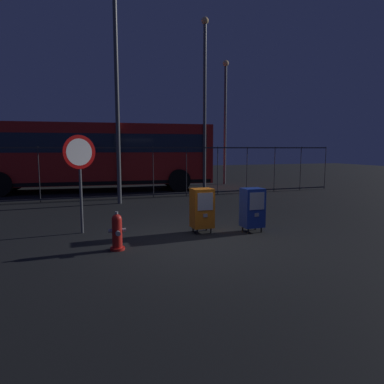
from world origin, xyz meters
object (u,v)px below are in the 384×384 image
(newspaper_box_primary, at_px, (252,208))
(bus_near, at_px, (94,153))
(street_light_near_right, at_px, (225,113))
(bus_far, at_px, (36,152))
(street_light_far_left, at_px, (205,93))
(newspaper_box_secondary, at_px, (202,208))
(street_light_far_right, at_px, (116,75))
(street_light_near_left, at_px, (117,77))
(fire_hydrant, at_px, (117,232))
(stop_sign, at_px, (80,163))

(newspaper_box_primary, distance_m, bus_near, 9.96)
(street_light_near_right, bearing_deg, bus_far, 156.41)
(newspaper_box_primary, xyz_separation_m, street_light_far_left, (1.81, 7.70, 3.77))
(newspaper_box_secondary, xyz_separation_m, street_light_far_right, (-1.21, 4.94, 3.80))
(street_light_near_right, xyz_separation_m, street_light_far_right, (-6.30, -4.94, 0.58))
(street_light_near_left, bearing_deg, bus_near, 121.16)
(fire_hydrant, bearing_deg, street_light_near_right, 56.28)
(stop_sign, bearing_deg, fire_hydrant, -70.13)
(newspaper_box_secondary, relative_size, street_light_far_left, 0.14)
(fire_hydrant, distance_m, street_light_far_left, 10.35)
(fire_hydrant, height_order, street_light_near_left, street_light_near_left)
(bus_far, height_order, street_light_far_right, street_light_far_right)
(street_light_near_left, xyz_separation_m, street_light_far_right, (-0.38, -2.72, -0.46))
(street_light_near_right, bearing_deg, street_light_near_left, -159.41)
(street_light_near_left, distance_m, street_light_far_right, 2.78)
(stop_sign, height_order, street_light_near_right, street_light_near_right)
(stop_sign, relative_size, bus_far, 0.21)
(street_light_near_left, height_order, street_light_far_left, street_light_near_left)
(street_light_far_left, bearing_deg, street_light_far_right, -149.53)
(fire_hydrant, relative_size, bus_near, 0.07)
(bus_far, relative_size, street_light_near_right, 1.64)
(fire_hydrant, distance_m, stop_sign, 2.13)
(newspaper_box_secondary, relative_size, street_light_near_left, 0.12)
(stop_sign, relative_size, street_light_near_left, 0.26)
(newspaper_box_secondary, height_order, bus_near, bus_near)
(street_light_near_left, bearing_deg, street_light_far_left, -4.17)
(bus_near, height_order, street_light_near_left, street_light_near_left)
(newspaper_box_secondary, height_order, street_light_near_right, street_light_near_right)
(newspaper_box_primary, bearing_deg, fire_hydrant, -171.71)
(newspaper_box_primary, distance_m, street_light_far_right, 6.90)
(street_light_near_left, bearing_deg, street_light_near_right, 20.59)
(newspaper_box_secondary, xyz_separation_m, street_light_near_right, (5.08, 9.88, 3.22))
(newspaper_box_primary, xyz_separation_m, stop_sign, (-3.74, 1.16, 1.03))
(street_light_near_left, bearing_deg, newspaper_box_primary, -76.16)
(newspaper_box_primary, relative_size, bus_far, 0.10)
(stop_sign, distance_m, street_light_far_right, 5.15)
(fire_hydrant, bearing_deg, street_light_far_right, 81.86)
(bus_near, relative_size, street_light_far_left, 1.42)
(street_light_far_left, bearing_deg, fire_hydrant, -121.32)
(newspaper_box_secondary, distance_m, street_light_far_right, 6.35)
(fire_hydrant, height_order, bus_near, bus_near)
(fire_hydrant, height_order, stop_sign, stop_sign)
(street_light_near_right, height_order, street_light_far_right, street_light_far_right)
(newspaper_box_primary, xyz_separation_m, bus_near, (-2.87, 9.47, 1.14))
(fire_hydrant, bearing_deg, street_light_near_left, 81.94)
(newspaper_box_secondary, bearing_deg, street_light_far_left, 68.32)
(street_light_near_right, bearing_deg, newspaper_box_secondary, -117.22)
(street_light_far_right, bearing_deg, bus_near, 97.14)
(bus_near, bearing_deg, street_light_far_right, -77.17)
(newspaper_box_primary, height_order, street_light_near_right, street_light_near_right)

